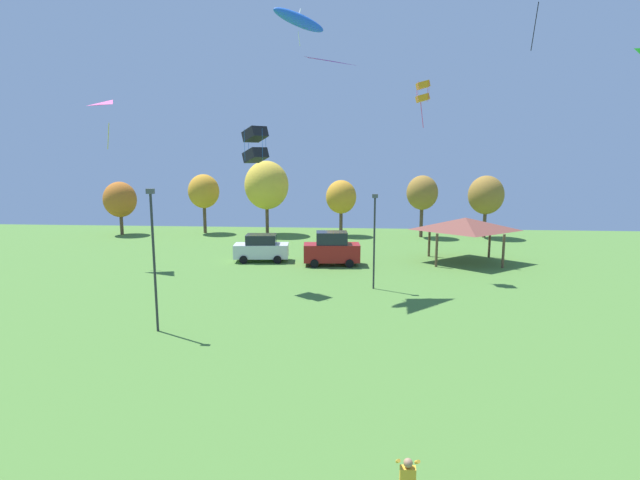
# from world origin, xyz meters

# --- Properties ---
(kite_flying_1) EXTENTS (1.76, 1.75, 2.28)m
(kite_flying_1) POSITION_xyz_m (-6.32, 32.32, 9.12)
(kite_flying_1) COLOR black
(kite_flying_2) EXTENTS (3.42, 2.52, 2.32)m
(kite_flying_2) POSITION_xyz_m (-3.63, 33.25, 16.67)
(kite_flying_2) COLOR blue
(kite_flying_4) EXTENTS (3.86, 3.90, 0.53)m
(kite_flying_4) POSITION_xyz_m (-3.04, 33.59, 13.36)
(kite_flying_4) COLOR purple
(kite_flying_5) EXTENTS (0.95, 0.88, 3.16)m
(kite_flying_5) POSITION_xyz_m (4.44, 36.65, 12.77)
(kite_flying_5) COLOR orange
(kite_flying_6) EXTENTS (2.35, 1.96, 3.34)m
(kite_flying_6) POSITION_xyz_m (-18.80, 39.13, 11.90)
(kite_flying_6) COLOR #E54C93
(parked_car_leftmost) EXTENTS (4.51, 2.39, 2.20)m
(parked_car_leftmost) POSITION_xyz_m (-7.65, 40.21, 1.10)
(parked_car_leftmost) COLOR silver
(parked_car_leftmost) RESTS_ON ground
(parked_car_second_from_left) EXTENTS (4.48, 2.35, 2.64)m
(parked_car_second_from_left) POSITION_xyz_m (-1.88, 39.19, 1.28)
(parked_car_second_from_left) COLOR maroon
(parked_car_second_from_left) RESTS_ON ground
(park_pavilion) EXTENTS (6.48, 5.32, 3.60)m
(park_pavilion) POSITION_xyz_m (8.69, 41.27, 3.08)
(park_pavilion) COLOR brown
(park_pavilion) RESTS_ON ground
(light_post_0) EXTENTS (0.36, 0.20, 6.91)m
(light_post_0) POSITION_xyz_m (-9.48, 23.51, 3.86)
(light_post_0) COLOR #2D2D33
(light_post_0) RESTS_ON ground
(light_post_1) EXTENTS (0.36, 0.20, 6.08)m
(light_post_1) POSITION_xyz_m (1.19, 32.32, 3.44)
(light_post_1) COLOR #2D2D33
(light_post_1) RESTS_ON ground
(treeline_tree_0) EXTENTS (3.49, 3.49, 5.75)m
(treeline_tree_0) POSITION_xyz_m (-25.66, 53.10, 3.81)
(treeline_tree_0) COLOR brown
(treeline_tree_0) RESTS_ON ground
(treeline_tree_1) EXTENTS (3.39, 3.39, 6.52)m
(treeline_tree_1) POSITION_xyz_m (-16.89, 54.84, 4.62)
(treeline_tree_1) COLOR brown
(treeline_tree_1) RESTS_ON ground
(treeline_tree_2) EXTENTS (4.75, 4.75, 7.98)m
(treeline_tree_2) POSITION_xyz_m (-9.80, 54.47, 5.35)
(treeline_tree_2) COLOR brown
(treeline_tree_2) RESTS_ON ground
(treeline_tree_3) EXTENTS (3.25, 3.25, 5.95)m
(treeline_tree_3) POSITION_xyz_m (-1.72, 54.29, 4.14)
(treeline_tree_3) COLOR brown
(treeline_tree_3) RESTS_ON ground
(treeline_tree_4) EXTENTS (3.26, 3.26, 6.49)m
(treeline_tree_4) POSITION_xyz_m (6.77, 53.85, 4.66)
(treeline_tree_4) COLOR brown
(treeline_tree_4) RESTS_ON ground
(treeline_tree_5) EXTENTS (3.65, 3.65, 6.48)m
(treeline_tree_5) POSITION_xyz_m (13.36, 54.09, 4.45)
(treeline_tree_5) COLOR brown
(treeline_tree_5) RESTS_ON ground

